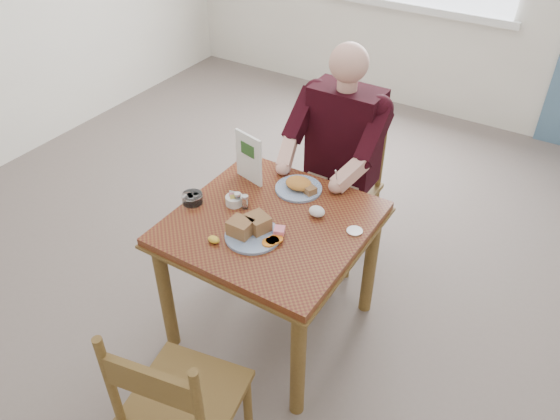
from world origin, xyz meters
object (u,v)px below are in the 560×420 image
Objects in this scene: table at (271,237)px; chair_far at (342,186)px; chair_near at (180,406)px; diner at (338,145)px; far_plate at (300,186)px; near_plate at (252,230)px.

chair_far is at bearing 90.00° from table.
diner is at bearing 95.19° from chair_near.
chair_far is 0.59m from far_plate.
chair_near is 0.69× the size of diner.
table is at bearing 85.76° from near_plate.
diner is 4.30× the size of far_plate.
table is at bearing -88.14° from far_plate.
chair_near is (0.15, -1.69, 0.00)m from chair_far.
chair_near is at bearing -85.08° from chair_far.
diner reaches higher than far_plate.
diner is (0.00, -0.09, 0.33)m from chair_far.
near_plate is (-0.01, -0.14, 0.14)m from table.
diner is at bearing 89.28° from near_plate.
table is at bearing -90.00° from diner.
chair_near reaches higher than near_plate.
chair_far reaches higher than far_plate.
diner reaches higher than chair_far.
chair_far is at bearing 94.92° from chair_near.
table is 0.97× the size of chair_near.
chair_near is 3.21× the size of near_plate.
diner is at bearing 90.00° from table.
chair_near reaches higher than table.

